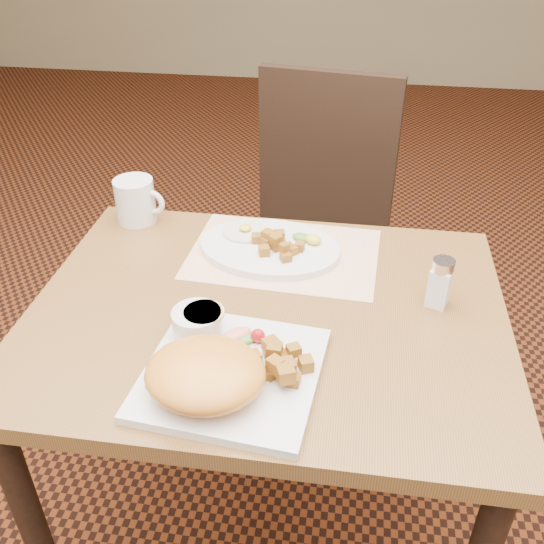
{
  "coord_description": "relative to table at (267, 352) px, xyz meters",
  "views": [
    {
      "loc": [
        0.14,
        -0.9,
        1.45
      ],
      "look_at": [
        0.01,
        0.02,
        0.82
      ],
      "focal_mm": 40.0,
      "sensor_mm": 36.0,
      "label": 1
    }
  ],
  "objects": [
    {
      "name": "ramekin",
      "position": [
        -0.1,
        -0.11,
        0.15
      ],
      "size": [
        0.09,
        0.09,
        0.05
      ],
      "color": "silver",
      "rests_on": "plate_square"
    },
    {
      "name": "home_fries_sq",
      "position": [
        0.05,
        -0.18,
        0.15
      ],
      "size": [
        0.11,
        0.1,
        0.04
      ],
      "color": "#A2681A",
      "rests_on": "plate_square"
    },
    {
      "name": "garnish_ov",
      "position": [
        0.06,
        0.22,
        0.14
      ],
      "size": [
        0.07,
        0.05,
        0.02
      ],
      "color": "#387223",
      "rests_on": "plate_oval"
    },
    {
      "name": "plate_oval",
      "position": [
        -0.03,
        0.2,
        0.12
      ],
      "size": [
        0.33,
        0.27,
        0.02
      ],
      "primitive_type": null,
      "rotation": [
        0.0,
        0.0,
        -0.14
      ],
      "color": "silver",
      "rests_on": "placemat"
    },
    {
      "name": "chair_far",
      "position": [
        0.04,
        0.71,
        -0.1
      ],
      "size": [
        0.48,
        0.49,
        0.97
      ],
      "rotation": [
        0.0,
        0.0,
        2.98
      ],
      "color": "black",
      "rests_on": "ground"
    },
    {
      "name": "ground",
      "position": [
        0.0,
        0.0,
        -0.64
      ],
      "size": [
        8.0,
        8.0,
        0.0
      ],
      "primitive_type": "plane",
      "color": "black",
      "rests_on": "ground"
    },
    {
      "name": "hollandaise_mound",
      "position": [
        -0.06,
        -0.24,
        0.16
      ],
      "size": [
        0.19,
        0.17,
        0.07
      ],
      "color": "orange",
      "rests_on": "plate_square"
    },
    {
      "name": "placemat",
      "position": [
        0.01,
        0.19,
        0.11
      ],
      "size": [
        0.41,
        0.3,
        0.0
      ],
      "primitive_type": "cube",
      "rotation": [
        0.0,
        0.0,
        -0.05
      ],
      "color": "white",
      "rests_on": "table"
    },
    {
      "name": "table",
      "position": [
        0.0,
        0.0,
        0.0
      ],
      "size": [
        0.9,
        0.7,
        0.75
      ],
      "color": "brown",
      "rests_on": "ground"
    },
    {
      "name": "coffee_mug",
      "position": [
        -0.35,
        0.29,
        0.16
      ],
      "size": [
        0.12,
        0.09,
        0.1
      ],
      "color": "silver",
      "rests_on": "table"
    },
    {
      "name": "plate_square",
      "position": [
        -0.03,
        -0.19,
        0.12
      ],
      "size": [
        0.31,
        0.31,
        0.02
      ],
      "primitive_type": "cube",
      "rotation": [
        0.0,
        0.0,
        -0.1
      ],
      "color": "silver",
      "rests_on": "table"
    },
    {
      "name": "home_fries_ov",
      "position": [
        -0.01,
        0.19,
        0.14
      ],
      "size": [
        0.12,
        0.11,
        0.03
      ],
      "color": "#A2681A",
      "rests_on": "plate_oval"
    },
    {
      "name": "fried_egg",
      "position": [
        -0.09,
        0.24,
        0.13
      ],
      "size": [
        0.1,
        0.1,
        0.02
      ],
      "color": "white",
      "rests_on": "plate_oval"
    },
    {
      "name": "garnish_sq",
      "position": [
        -0.02,
        -0.12,
        0.14
      ],
      "size": [
        0.08,
        0.06,
        0.03
      ],
      "color": "#387223",
      "rests_on": "plate_square"
    },
    {
      "name": "salt_shaker",
      "position": [
        0.32,
        0.06,
        0.16
      ],
      "size": [
        0.05,
        0.05,
        0.1
      ],
      "color": "white",
      "rests_on": "table"
    }
  ]
}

